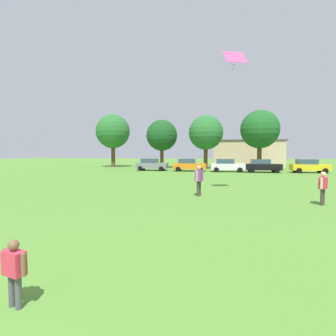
{
  "coord_description": "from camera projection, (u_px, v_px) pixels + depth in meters",
  "views": [
    {
      "loc": [
        3.79,
        -0.76,
        2.52
      ],
      "look_at": [
        1.79,
        10.62,
        1.83
      ],
      "focal_mm": 28.0,
      "sensor_mm": 36.0,
      "label": 1
    }
  ],
  "objects": [
    {
      "name": "ground_plane",
      "position": [
        181.0,
        174.0,
        31.05
      ],
      "size": [
        160.0,
        160.0,
        0.0
      ],
      "primitive_type": "plane",
      "color": "#568C33"
    },
    {
      "name": "parked_car_yellow_4",
      "position": [
        309.0,
        166.0,
        32.36
      ],
      "size": [
        4.3,
        2.02,
        1.68
      ],
      "color": "yellow",
      "rests_on": "ground"
    },
    {
      "name": "tree_far_right",
      "position": [
        260.0,
        130.0,
        38.2
      ],
      "size": [
        5.58,
        5.58,
        8.7
      ],
      "color": "brown",
      "rests_on": "ground"
    },
    {
      "name": "bystander_near_trees",
      "position": [
        323.0,
        185.0,
        12.49
      ],
      "size": [
        0.53,
        0.66,
        1.61
      ],
      "rotation": [
        0.0,
        0.0,
        4.15
      ],
      "color": "#3F3833",
      "rests_on": "ground"
    },
    {
      "name": "house_left",
      "position": [
        246.0,
        153.0,
        48.8
      ],
      "size": [
        12.72,
        7.14,
        4.79
      ],
      "color": "beige",
      "rests_on": "ground"
    },
    {
      "name": "child_kite_flyer",
      "position": [
        14.0,
        268.0,
        4.22
      ],
      "size": [
        0.52,
        0.3,
        1.12
      ],
      "rotation": [
        0.0,
        0.0,
        -0.28
      ],
      "color": "#4C4C51",
      "rests_on": "ground"
    },
    {
      "name": "parked_car_orange_1",
      "position": [
        189.0,
        165.0,
        35.23
      ],
      "size": [
        4.3,
        2.02,
        1.68
      ],
      "color": "orange",
      "rests_on": "ground"
    },
    {
      "name": "parked_car_black_3",
      "position": [
        262.0,
        166.0,
        33.05
      ],
      "size": [
        4.3,
        2.02,
        1.68
      ],
      "color": "black",
      "rests_on": "ground"
    },
    {
      "name": "parked_car_white_2",
      "position": [
        227.0,
        165.0,
        33.95
      ],
      "size": [
        4.3,
        2.02,
        1.68
      ],
      "color": "white",
      "rests_on": "ground"
    },
    {
      "name": "tree_left",
      "position": [
        162.0,
        136.0,
        42.36
      ],
      "size": [
        5.0,
        5.0,
        7.79
      ],
      "color": "brown",
      "rests_on": "ground"
    },
    {
      "name": "tree_right",
      "position": [
        206.0,
        133.0,
        40.29
      ],
      "size": [
        5.27,
        5.27,
        8.22
      ],
      "color": "brown",
      "rests_on": "ground"
    },
    {
      "name": "parked_car_gray_0",
      "position": [
        151.0,
        164.0,
        36.5
      ],
      "size": [
        4.3,
        2.02,
        1.68
      ],
      "color": "slate",
      "rests_on": "ground"
    },
    {
      "name": "adult_bystander",
      "position": [
        199.0,
        178.0,
        15.13
      ],
      "size": [
        0.47,
        0.81,
        1.77
      ],
      "rotation": [
        0.0,
        0.0,
        1.29
      ],
      "color": "#3F3833",
      "rests_on": "ground"
    },
    {
      "name": "tree_far_left",
      "position": [
        113.0,
        132.0,
        45.2
      ],
      "size": [
        5.82,
        5.82,
        9.07
      ],
      "color": "brown",
      "rests_on": "ground"
    },
    {
      "name": "kite",
      "position": [
        235.0,
        58.0,
        15.13
      ],
      "size": [
        1.38,
        0.96,
        1.14
      ],
      "color": "#F24C8C"
    }
  ]
}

